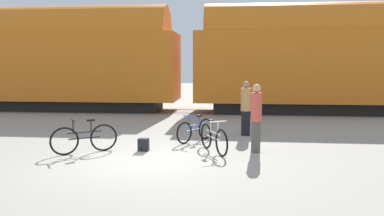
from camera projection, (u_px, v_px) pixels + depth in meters
name	position (u px, v px, depth m)	size (l,w,h in m)	color
ground_plane	(140.00, 160.00, 9.08)	(80.00, 80.00, 0.00)	gray
freight_train	(186.00, 56.00, 18.36)	(48.96, 2.85, 5.22)	black
rail_near	(185.00, 113.00, 17.96)	(60.96, 0.07, 0.01)	#4C4238
rail_far	(188.00, 110.00, 19.38)	(60.96, 0.07, 0.01)	#4C4238
bicycle_blue	(195.00, 130.00, 11.21)	(0.98, 1.36, 0.81)	black
bicycle_black	(84.00, 139.00, 9.71)	(1.46, 1.03, 0.91)	black
bicycle_silver	(214.00, 138.00, 9.80)	(0.80, 1.54, 0.87)	black
person_in_tan	(246.00, 108.00, 12.15)	(0.34, 0.34, 1.77)	black
person_in_red	(256.00, 117.00, 9.76)	(0.29, 0.29, 1.79)	#514C47
backpack	(143.00, 145.00, 9.99)	(0.28, 0.20, 0.34)	black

